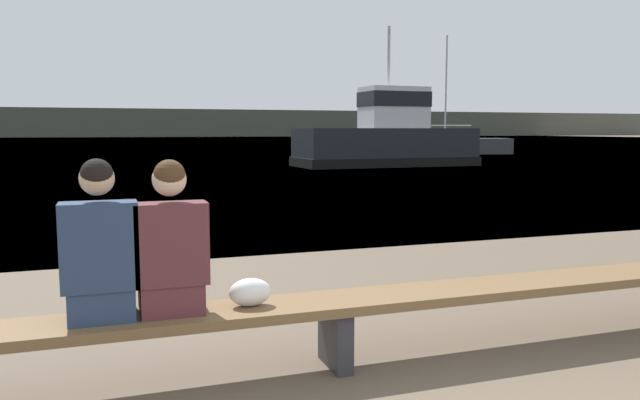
{
  "coord_description": "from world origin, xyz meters",
  "views": [
    {
      "loc": [
        -1.79,
        -1.83,
        1.68
      ],
      "look_at": [
        0.64,
        5.2,
        0.85
      ],
      "focal_mm": 35.0,
      "sensor_mm": 36.0,
      "label": 1
    }
  ],
  "objects_px": {
    "shopping_bag": "(250,292)",
    "tugboat_red": "(387,141)",
    "person_right": "(171,249)",
    "moored_sailboat": "(450,146)",
    "person_left": "(100,254)",
    "bench_main": "(335,310)"
  },
  "relations": [
    {
      "from": "shopping_bag",
      "to": "tugboat_red",
      "type": "height_order",
      "value": "tugboat_red"
    },
    {
      "from": "person_right",
      "to": "tugboat_red",
      "type": "xyz_separation_m",
      "value": [
        12.28,
        22.82,
        0.25
      ]
    },
    {
      "from": "person_right",
      "to": "moored_sailboat",
      "type": "height_order",
      "value": "moored_sailboat"
    },
    {
      "from": "person_left",
      "to": "shopping_bag",
      "type": "xyz_separation_m",
      "value": [
        0.95,
        0.01,
        -0.33
      ]
    },
    {
      "from": "bench_main",
      "to": "person_right",
      "type": "relative_size",
      "value": 7.7
    },
    {
      "from": "person_left",
      "to": "tugboat_red",
      "type": "height_order",
      "value": "tugboat_red"
    },
    {
      "from": "shopping_bag",
      "to": "bench_main",
      "type": "bearing_deg",
      "value": -1.72
    },
    {
      "from": "person_right",
      "to": "shopping_bag",
      "type": "bearing_deg",
      "value": 0.68
    },
    {
      "from": "person_right",
      "to": "tugboat_red",
      "type": "bearing_deg",
      "value": 61.72
    },
    {
      "from": "moored_sailboat",
      "to": "person_left",
      "type": "bearing_deg",
      "value": 161.16
    },
    {
      "from": "shopping_bag",
      "to": "tugboat_red",
      "type": "xyz_separation_m",
      "value": [
        11.76,
        22.82,
        0.58
      ]
    },
    {
      "from": "bench_main",
      "to": "person_left",
      "type": "distance_m",
      "value": 1.64
    },
    {
      "from": "person_left",
      "to": "tugboat_red",
      "type": "bearing_deg",
      "value": 60.89
    },
    {
      "from": "moored_sailboat",
      "to": "shopping_bag",
      "type": "bearing_deg",
      "value": 162.25
    },
    {
      "from": "person_left",
      "to": "person_right",
      "type": "height_order",
      "value": "person_left"
    },
    {
      "from": "bench_main",
      "to": "moored_sailboat",
      "type": "distance_m",
      "value": 40.88
    },
    {
      "from": "moored_sailboat",
      "to": "tugboat_red",
      "type": "bearing_deg",
      "value": 153.37
    },
    {
      "from": "person_left",
      "to": "person_right",
      "type": "xyz_separation_m",
      "value": [
        0.43,
        -0.0,
        -0.0
      ]
    },
    {
      "from": "bench_main",
      "to": "shopping_bag",
      "type": "xyz_separation_m",
      "value": [
        -0.61,
        0.02,
        0.18
      ]
    },
    {
      "from": "person_left",
      "to": "moored_sailboat",
      "type": "bearing_deg",
      "value": 56.18
    },
    {
      "from": "person_left",
      "to": "shopping_bag",
      "type": "bearing_deg",
      "value": 0.37
    },
    {
      "from": "bench_main",
      "to": "tugboat_red",
      "type": "xyz_separation_m",
      "value": [
        11.15,
        22.83,
        0.75
      ]
    }
  ]
}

